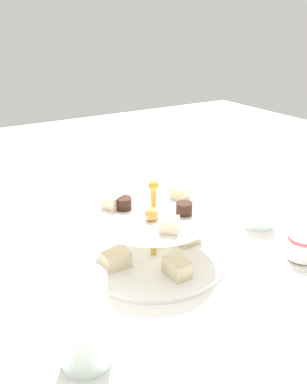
{
  "coord_description": "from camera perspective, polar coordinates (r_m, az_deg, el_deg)",
  "views": [
    {
      "loc": [
        -0.57,
        0.35,
        0.43
      ],
      "look_at": [
        0.0,
        0.0,
        0.14
      ],
      "focal_mm": 37.71,
      "sensor_mm": 36.0,
      "label": 1
    }
  ],
  "objects": [
    {
      "name": "ground_plane",
      "position": [
        0.79,
        -0.0,
        -9.39
      ],
      "size": [
        2.4,
        2.4,
        0.0
      ],
      "primitive_type": "plane",
      "color": "white"
    },
    {
      "name": "tiered_serving_stand",
      "position": [
        0.76,
        0.0,
        -6.51
      ],
      "size": [
        0.27,
        0.27,
        0.16
      ],
      "color": "white",
      "rests_on": "ground_plane"
    },
    {
      "name": "water_glass_tall_right",
      "position": [
        0.55,
        -9.9,
        -17.6
      ],
      "size": [
        0.07,
        0.07,
        0.14
      ],
      "primitive_type": "cylinder",
      "color": "silver",
      "rests_on": "ground_plane"
    },
    {
      "name": "water_glass_short_left",
      "position": [
        0.92,
        14.66,
        -2.73
      ],
      "size": [
        0.06,
        0.06,
        0.07
      ],
      "primitive_type": "cylinder",
      "color": "silver",
      "rests_on": "ground_plane"
    },
    {
      "name": "teacup_with_saucer",
      "position": [
        0.82,
        20.29,
        -7.52
      ],
      "size": [
        0.09,
        0.09,
        0.05
      ],
      "color": "white",
      "rests_on": "ground_plane"
    },
    {
      "name": "butter_knife_left",
      "position": [
        0.89,
        -20.83,
        -6.8
      ],
      "size": [
        0.15,
        0.1,
        0.0
      ],
      "primitive_type": "cube",
      "rotation": [
        0.0,
        0.0,
        2.61
      ],
      "color": "silver",
      "rests_on": "ground_plane"
    }
  ]
}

